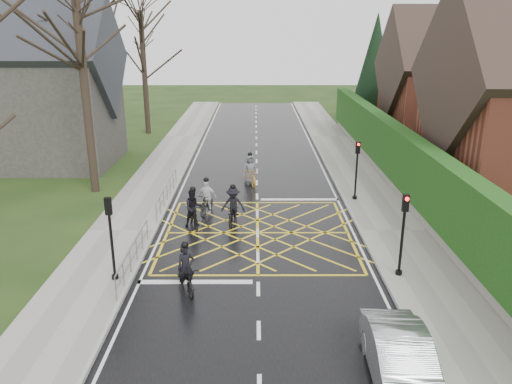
{
  "coord_description": "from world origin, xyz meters",
  "views": [
    {
      "loc": [
        -0.11,
        -20.42,
        8.66
      ],
      "look_at": [
        -0.06,
        1.86,
        1.3
      ],
      "focal_mm": 35.0,
      "sensor_mm": 36.0,
      "label": 1
    }
  ],
  "objects_px": {
    "cyclist_back": "(194,212)",
    "car": "(402,362)",
    "cyclist_lead": "(250,173)",
    "cyclist_front": "(207,201)",
    "cyclist_rear": "(186,275)",
    "cyclist_mid": "(233,209)"
  },
  "relations": [
    {
      "from": "cyclist_front",
      "to": "cyclist_lead",
      "type": "bearing_deg",
      "value": 80.0
    },
    {
      "from": "cyclist_mid",
      "to": "cyclist_front",
      "type": "distance_m",
      "value": 1.83
    },
    {
      "from": "cyclist_mid",
      "to": "cyclist_lead",
      "type": "relative_size",
      "value": 0.98
    },
    {
      "from": "cyclist_mid",
      "to": "cyclist_lead",
      "type": "distance_m",
      "value": 6.14
    },
    {
      "from": "cyclist_front",
      "to": "cyclist_mid",
      "type": "bearing_deg",
      "value": -30.02
    },
    {
      "from": "cyclist_lead",
      "to": "car",
      "type": "height_order",
      "value": "cyclist_lead"
    },
    {
      "from": "cyclist_rear",
      "to": "cyclist_back",
      "type": "height_order",
      "value": "cyclist_back"
    },
    {
      "from": "cyclist_mid",
      "to": "cyclist_lead",
      "type": "height_order",
      "value": "same"
    },
    {
      "from": "cyclist_back",
      "to": "cyclist_front",
      "type": "bearing_deg",
      "value": 57.05
    },
    {
      "from": "cyclist_rear",
      "to": "car",
      "type": "height_order",
      "value": "cyclist_rear"
    },
    {
      "from": "cyclist_front",
      "to": "cyclist_rear",
      "type": "bearing_deg",
      "value": -77.19
    },
    {
      "from": "cyclist_back",
      "to": "cyclist_front",
      "type": "relative_size",
      "value": 1.04
    },
    {
      "from": "cyclist_rear",
      "to": "cyclist_back",
      "type": "bearing_deg",
      "value": 71.16
    },
    {
      "from": "cyclist_back",
      "to": "car",
      "type": "distance_m",
      "value": 12.49
    },
    {
      "from": "cyclist_back",
      "to": "car",
      "type": "xyz_separation_m",
      "value": [
        6.47,
        -10.69,
        -0.04
      ]
    },
    {
      "from": "cyclist_rear",
      "to": "cyclist_back",
      "type": "relative_size",
      "value": 0.99
    },
    {
      "from": "cyclist_mid",
      "to": "car",
      "type": "distance_m",
      "value": 12.03
    },
    {
      "from": "cyclist_front",
      "to": "cyclist_lead",
      "type": "xyz_separation_m",
      "value": [
        2.06,
        4.85,
        -0.02
      ]
    },
    {
      "from": "cyclist_front",
      "to": "cyclist_lead",
      "type": "relative_size",
      "value": 0.93
    },
    {
      "from": "cyclist_rear",
      "to": "cyclist_front",
      "type": "bearing_deg",
      "value": 66.87
    },
    {
      "from": "car",
      "to": "cyclist_mid",
      "type": "bearing_deg",
      "value": 114.78
    },
    {
      "from": "cyclist_mid",
      "to": "cyclist_front",
      "type": "height_order",
      "value": "cyclist_mid"
    }
  ]
}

